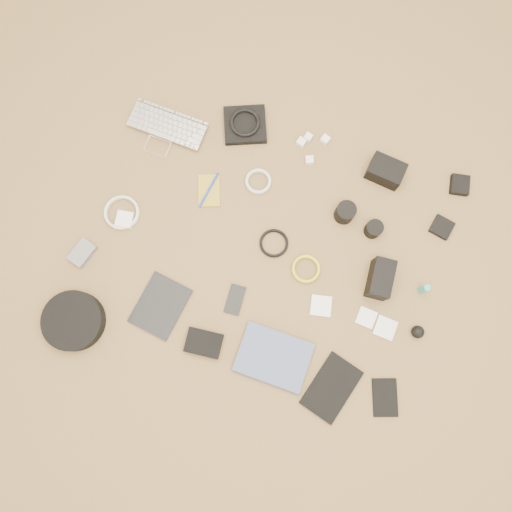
% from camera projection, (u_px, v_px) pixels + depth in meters
% --- Properties ---
extents(room_shell, '(4.04, 4.04, 2.58)m').
position_uv_depth(room_shell, '(273.00, 65.00, 0.64)').
color(room_shell, brown).
rests_on(room_shell, ground).
extents(laptop, '(0.33, 0.25, 0.02)m').
position_uv_depth(laptop, '(163.00, 135.00, 1.94)').
color(laptop, silver).
rests_on(laptop, ground).
extents(headphone_pouch, '(0.20, 0.19, 0.03)m').
position_uv_depth(headphone_pouch, '(245.00, 125.00, 1.95)').
color(headphone_pouch, black).
rests_on(headphone_pouch, ground).
extents(headphones, '(0.14, 0.14, 0.02)m').
position_uv_depth(headphones, '(245.00, 122.00, 1.93)').
color(headphones, black).
rests_on(headphones, headphone_pouch).
extents(charger_a, '(0.04, 0.04, 0.03)m').
position_uv_depth(charger_a, '(301.00, 142.00, 1.93)').
color(charger_a, silver).
rests_on(charger_a, ground).
extents(charger_b, '(0.04, 0.04, 0.03)m').
position_uv_depth(charger_b, '(308.00, 137.00, 1.94)').
color(charger_b, silver).
rests_on(charger_b, ground).
extents(charger_c, '(0.04, 0.04, 0.03)m').
position_uv_depth(charger_c, '(325.00, 140.00, 1.94)').
color(charger_c, silver).
rests_on(charger_c, ground).
extents(charger_d, '(0.04, 0.04, 0.03)m').
position_uv_depth(charger_d, '(309.00, 160.00, 1.92)').
color(charger_d, silver).
rests_on(charger_d, ground).
extents(dslr_camera, '(0.15, 0.11, 0.08)m').
position_uv_depth(dslr_camera, '(386.00, 171.00, 1.89)').
color(dslr_camera, black).
rests_on(dslr_camera, ground).
extents(lens_pouch, '(0.07, 0.08, 0.03)m').
position_uv_depth(lens_pouch, '(460.00, 185.00, 1.90)').
color(lens_pouch, black).
rests_on(lens_pouch, ground).
extents(notebook_olive, '(0.11, 0.15, 0.01)m').
position_uv_depth(notebook_olive, '(209.00, 191.00, 1.91)').
color(notebook_olive, olive).
rests_on(notebook_olive, ground).
extents(pen_blue, '(0.04, 0.15, 0.01)m').
position_uv_depth(pen_blue, '(209.00, 190.00, 1.90)').
color(pen_blue, '#142AA5').
rests_on(pen_blue, notebook_olive).
extents(cable_white_a, '(0.12, 0.12, 0.01)m').
position_uv_depth(cable_white_a, '(258.00, 182.00, 1.91)').
color(cable_white_a, silver).
rests_on(cable_white_a, ground).
extents(lens_a, '(0.10, 0.10, 0.08)m').
position_uv_depth(lens_a, '(345.00, 212.00, 1.86)').
color(lens_a, black).
rests_on(lens_a, ground).
extents(lens_b, '(0.07, 0.07, 0.06)m').
position_uv_depth(lens_b, '(374.00, 229.00, 1.86)').
color(lens_b, black).
rests_on(lens_b, ground).
extents(card_reader, '(0.09, 0.09, 0.02)m').
position_uv_depth(card_reader, '(442.00, 227.00, 1.88)').
color(card_reader, black).
rests_on(card_reader, ground).
extents(power_brick, '(0.06, 0.06, 0.03)m').
position_uv_depth(power_brick, '(125.00, 220.00, 1.88)').
color(power_brick, silver).
rests_on(power_brick, ground).
extents(cable_white_b, '(0.15, 0.15, 0.01)m').
position_uv_depth(cable_white_b, '(122.00, 213.00, 1.89)').
color(cable_white_b, silver).
rests_on(cable_white_b, ground).
extents(cable_black, '(0.11, 0.11, 0.01)m').
position_uv_depth(cable_black, '(274.00, 243.00, 1.87)').
color(cable_black, black).
rests_on(cable_black, ground).
extents(cable_yellow, '(0.14, 0.14, 0.01)m').
position_uv_depth(cable_yellow, '(306.00, 269.00, 1.85)').
color(cable_yellow, gold).
rests_on(cable_yellow, ground).
extents(flash, '(0.08, 0.14, 0.10)m').
position_uv_depth(flash, '(380.00, 279.00, 1.80)').
color(flash, black).
rests_on(flash, ground).
extents(lens_cleaner, '(0.03, 0.03, 0.08)m').
position_uv_depth(lens_cleaner, '(424.00, 289.00, 1.80)').
color(lens_cleaner, '#1AABA4').
rests_on(lens_cleaner, ground).
extents(battery_charger, '(0.10, 0.11, 0.03)m').
position_uv_depth(battery_charger, '(82.00, 253.00, 1.85)').
color(battery_charger, slate).
rests_on(battery_charger, ground).
extents(tablet, '(0.21, 0.24, 0.01)m').
position_uv_depth(tablet, '(160.00, 306.00, 1.83)').
color(tablet, black).
rests_on(tablet, ground).
extents(phone, '(0.06, 0.11, 0.01)m').
position_uv_depth(phone, '(235.00, 300.00, 1.83)').
color(phone, black).
rests_on(phone, ground).
extents(filter_case_left, '(0.08, 0.08, 0.01)m').
position_uv_depth(filter_case_left, '(321.00, 306.00, 1.83)').
color(filter_case_left, silver).
rests_on(filter_case_left, ground).
extents(filter_case_mid, '(0.07, 0.07, 0.01)m').
position_uv_depth(filter_case_mid, '(366.00, 318.00, 1.82)').
color(filter_case_mid, silver).
rests_on(filter_case_mid, ground).
extents(filter_case_right, '(0.08, 0.08, 0.01)m').
position_uv_depth(filter_case_right, '(385.00, 328.00, 1.81)').
color(filter_case_right, silver).
rests_on(filter_case_right, ground).
extents(air_blower, '(0.05, 0.05, 0.05)m').
position_uv_depth(air_blower, '(418.00, 332.00, 1.79)').
color(air_blower, black).
rests_on(air_blower, ground).
extents(headphone_case, '(0.27, 0.27, 0.06)m').
position_uv_depth(headphone_case, '(74.00, 321.00, 1.79)').
color(headphone_case, black).
rests_on(headphone_case, ground).
extents(drive_case, '(0.13, 0.09, 0.03)m').
position_uv_depth(drive_case, '(204.00, 343.00, 1.79)').
color(drive_case, black).
rests_on(drive_case, ground).
extents(paperback, '(0.27, 0.21, 0.02)m').
position_uv_depth(paperback, '(265.00, 383.00, 1.77)').
color(paperback, '#404E6C').
rests_on(paperback, ground).
extents(notebook_black_a, '(0.20, 0.25, 0.02)m').
position_uv_depth(notebook_black_a, '(331.00, 388.00, 1.77)').
color(notebook_black_a, black).
rests_on(notebook_black_a, ground).
extents(notebook_black_b, '(0.12, 0.15, 0.01)m').
position_uv_depth(notebook_black_b, '(385.00, 397.00, 1.77)').
color(notebook_black_b, black).
rests_on(notebook_black_b, ground).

